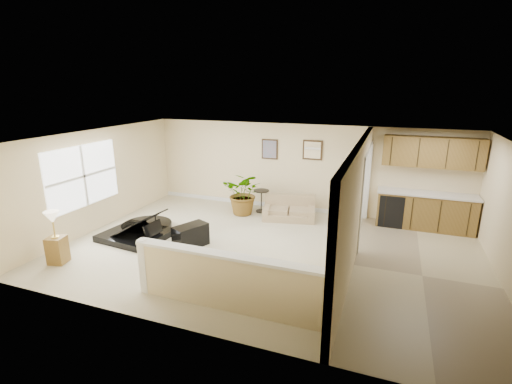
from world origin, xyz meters
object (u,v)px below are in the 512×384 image
(loveseat, at_px, (289,208))
(accent_table, at_px, (261,198))
(piano, at_px, (136,213))
(piano_bench, at_px, (191,236))
(lamp_stand, at_px, (56,241))
(palm_plant, at_px, (244,194))
(small_plant, at_px, (347,217))

(loveseat, bearing_deg, accent_table, 151.95)
(piano, bearing_deg, piano_bench, 2.10)
(piano, xyz_separation_m, accent_table, (2.21, 2.73, -0.17))
(accent_table, relative_size, lamp_stand, 0.57)
(piano_bench, distance_m, palm_plant, 2.51)
(accent_table, height_order, small_plant, accent_table)
(accent_table, height_order, lamp_stand, lamp_stand)
(loveseat, distance_m, palm_plant, 1.33)
(loveseat, bearing_deg, piano, -153.67)
(loveseat, xyz_separation_m, palm_plant, (-1.29, -0.10, 0.30))
(piano_bench, distance_m, accent_table, 2.92)
(piano_bench, xyz_separation_m, accent_table, (0.69, 2.83, 0.15))
(loveseat, distance_m, accent_table, 0.95)
(small_plant, xyz_separation_m, lamp_stand, (-5.33, -4.20, 0.23))
(piano, xyz_separation_m, loveseat, (3.13, 2.47, -0.28))
(piano_bench, xyz_separation_m, lamp_stand, (-2.16, -1.65, 0.22))
(piano, height_order, palm_plant, piano)
(palm_plant, xyz_separation_m, small_plant, (2.85, 0.09, -0.36))
(piano, relative_size, loveseat, 1.21)
(piano_bench, distance_m, lamp_stand, 2.73)
(lamp_stand, bearing_deg, piano, 69.87)
(accent_table, relative_size, small_plant, 1.12)
(loveseat, relative_size, small_plant, 2.70)
(lamp_stand, bearing_deg, piano_bench, 37.32)
(small_plant, bearing_deg, loveseat, 179.39)
(piano, distance_m, small_plant, 5.30)
(loveseat, relative_size, palm_plant, 1.26)
(piano, relative_size, lamp_stand, 1.68)
(palm_plant, distance_m, small_plant, 2.88)
(piano_bench, relative_size, lamp_stand, 0.69)
(piano, xyz_separation_m, small_plant, (4.69, 2.46, -0.34))
(lamp_stand, bearing_deg, loveseat, 48.25)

